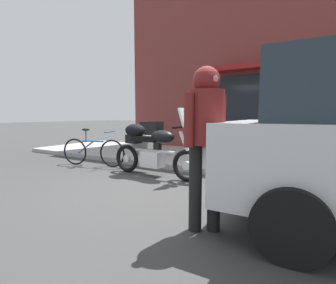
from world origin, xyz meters
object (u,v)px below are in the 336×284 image
(pedestrian_walking, at_px, (206,128))
(sandwich_board_sign, at_px, (152,138))
(parked_bicycle, at_px, (93,151))
(touring_motorcycle, at_px, (150,147))

(pedestrian_walking, xyz_separation_m, sandwich_board_sign, (-3.07, 3.39, -0.52))
(parked_bicycle, xyz_separation_m, pedestrian_walking, (3.74, -1.82, 0.74))
(pedestrian_walking, bearing_deg, touring_motorcycle, 138.25)
(pedestrian_walking, distance_m, sandwich_board_sign, 4.60)
(touring_motorcycle, relative_size, parked_bicycle, 1.26)
(touring_motorcycle, distance_m, parked_bicycle, 1.78)
(parked_bicycle, distance_m, sandwich_board_sign, 1.72)
(pedestrian_walking, bearing_deg, sandwich_board_sign, 132.17)
(touring_motorcycle, bearing_deg, pedestrian_walking, -41.75)
(parked_bicycle, relative_size, pedestrian_walking, 0.96)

